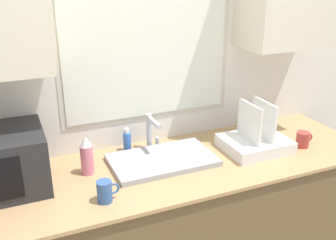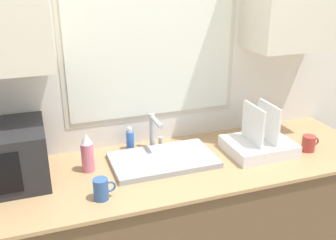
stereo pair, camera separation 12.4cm
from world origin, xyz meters
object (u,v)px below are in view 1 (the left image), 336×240
Objects in this scene: spray_bottle at (87,156)px; mug_near_sink at (105,191)px; faucet at (152,129)px; soap_bottle at (127,141)px; dish_rack at (255,141)px.

spray_bottle is 2.00× the size of mug_near_sink.
mug_near_sink is at bearing -132.84° from faucet.
mug_near_sink is (-0.39, -0.42, -0.08)m from faucet.
spray_bottle is 0.32m from soap_bottle.
soap_bottle is at bearing 61.33° from mug_near_sink.
mug_near_sink is (-0.25, -0.46, -0.01)m from soap_bottle.
dish_rack is 1.73× the size of spray_bottle.
soap_bottle is (-0.69, 0.28, 0.01)m from dish_rack.
dish_rack reaches higher than spray_bottle.
faucet reaches higher than mug_near_sink.
soap_bottle is 1.31× the size of mug_near_sink.
spray_bottle is (-0.40, -0.13, -0.03)m from faucet.
faucet is 2.00× the size of mug_near_sink.
faucet is 0.43m from spray_bottle.
dish_rack is at bearing -6.14° from spray_bottle.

